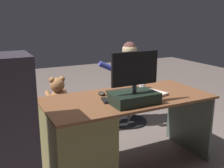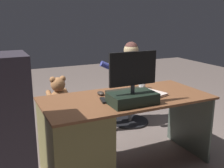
{
  "view_description": "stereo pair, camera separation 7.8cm",
  "coord_description": "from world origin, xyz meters",
  "px_view_note": "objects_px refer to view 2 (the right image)",
  "views": [
    {
      "loc": [
        1.23,
        2.54,
        1.47
      ],
      "look_at": [
        -0.03,
        0.05,
        0.75
      ],
      "focal_mm": 43.2,
      "sensor_mm": 36.0,
      "label": 1
    },
    {
      "loc": [
        1.16,
        2.58,
        1.47
      ],
      "look_at": [
        -0.03,
        0.05,
        0.75
      ],
      "focal_mm": 43.2,
      "sensor_mm": 36.0,
      "label": 2
    }
  ],
  "objects_px": {
    "tv_remote": "(104,100)",
    "person": "(126,77)",
    "desk": "(85,138)",
    "cup": "(142,84)",
    "monitor": "(133,91)",
    "office_chair_teddy": "(60,121)",
    "teddy_bear": "(58,93)",
    "computer_mouse": "(101,93)",
    "keyboard": "(127,91)",
    "visitor_chair": "(130,105)"
  },
  "relations": [
    {
      "from": "desk",
      "to": "teddy_bear",
      "type": "bearing_deg",
      "value": -88.68
    },
    {
      "from": "monitor",
      "to": "person",
      "type": "xyz_separation_m",
      "value": [
        -0.55,
        -1.14,
        -0.17
      ]
    },
    {
      "from": "office_chair_teddy",
      "to": "keyboard",
      "type": "bearing_deg",
      "value": 128.69
    },
    {
      "from": "computer_mouse",
      "to": "cup",
      "type": "xyz_separation_m",
      "value": [
        -0.49,
        -0.04,
        0.03
      ]
    },
    {
      "from": "monitor",
      "to": "person",
      "type": "distance_m",
      "value": 1.28
    },
    {
      "from": "computer_mouse",
      "to": "desk",
      "type": "bearing_deg",
      "value": 35.05
    },
    {
      "from": "cup",
      "to": "teddy_bear",
      "type": "height_order",
      "value": "cup"
    },
    {
      "from": "keyboard",
      "to": "computer_mouse",
      "type": "xyz_separation_m",
      "value": [
        0.28,
        -0.0,
        0.01
      ]
    },
    {
      "from": "monitor",
      "to": "office_chair_teddy",
      "type": "relative_size",
      "value": 0.87
    },
    {
      "from": "cup",
      "to": "tv_remote",
      "type": "height_order",
      "value": "cup"
    },
    {
      "from": "tv_remote",
      "to": "person",
      "type": "distance_m",
      "value": 1.23
    },
    {
      "from": "keyboard",
      "to": "office_chair_teddy",
      "type": "bearing_deg",
      "value": -51.31
    },
    {
      "from": "office_chair_teddy",
      "to": "teddy_bear",
      "type": "distance_m",
      "value": 0.35
    },
    {
      "from": "keyboard",
      "to": "teddy_bear",
      "type": "height_order",
      "value": "teddy_bear"
    },
    {
      "from": "monitor",
      "to": "visitor_chair",
      "type": "bearing_deg",
      "value": -118.54
    },
    {
      "from": "cup",
      "to": "person",
      "type": "distance_m",
      "value": 0.78
    },
    {
      "from": "tv_remote",
      "to": "person",
      "type": "relative_size",
      "value": 0.13
    },
    {
      "from": "desk",
      "to": "monitor",
      "type": "distance_m",
      "value": 0.62
    },
    {
      "from": "cup",
      "to": "office_chair_teddy",
      "type": "height_order",
      "value": "cup"
    },
    {
      "from": "computer_mouse",
      "to": "person",
      "type": "xyz_separation_m",
      "value": [
        -0.69,
        -0.78,
        -0.07
      ]
    },
    {
      "from": "computer_mouse",
      "to": "visitor_chair",
      "type": "distance_m",
      "value": 1.21
    },
    {
      "from": "teddy_bear",
      "to": "computer_mouse",
      "type": "bearing_deg",
      "value": 110.37
    },
    {
      "from": "keyboard",
      "to": "computer_mouse",
      "type": "relative_size",
      "value": 4.38
    },
    {
      "from": "desk",
      "to": "person",
      "type": "xyz_separation_m",
      "value": [
        -0.92,
        -0.94,
        0.28
      ]
    },
    {
      "from": "teddy_bear",
      "to": "person",
      "type": "distance_m",
      "value": 0.95
    },
    {
      "from": "person",
      "to": "teddy_bear",
      "type": "bearing_deg",
      "value": 6.45
    },
    {
      "from": "computer_mouse",
      "to": "visitor_chair",
      "type": "xyz_separation_m",
      "value": [
        -0.77,
        -0.79,
        -0.48
      ]
    },
    {
      "from": "person",
      "to": "office_chair_teddy",
      "type": "bearing_deg",
      "value": 7.17
    },
    {
      "from": "monitor",
      "to": "tv_remote",
      "type": "xyz_separation_m",
      "value": [
        0.2,
        -0.17,
        -0.11
      ]
    },
    {
      "from": "tv_remote",
      "to": "visitor_chair",
      "type": "distance_m",
      "value": 1.37
    },
    {
      "from": "tv_remote",
      "to": "visitor_chair",
      "type": "bearing_deg",
      "value": -118.28
    },
    {
      "from": "monitor",
      "to": "keyboard",
      "type": "relative_size",
      "value": 1.08
    },
    {
      "from": "teddy_bear",
      "to": "visitor_chair",
      "type": "relative_size",
      "value": 0.72
    },
    {
      "from": "monitor",
      "to": "teddy_bear",
      "type": "bearing_deg",
      "value": -69.01
    },
    {
      "from": "desk",
      "to": "computer_mouse",
      "type": "relative_size",
      "value": 16.54
    },
    {
      "from": "teddy_bear",
      "to": "cup",
      "type": "bearing_deg",
      "value": 139.16
    },
    {
      "from": "keyboard",
      "to": "person",
      "type": "bearing_deg",
      "value": -117.54
    },
    {
      "from": "keyboard",
      "to": "teddy_bear",
      "type": "distance_m",
      "value": 0.87
    },
    {
      "from": "office_chair_teddy",
      "to": "person",
      "type": "relative_size",
      "value": 0.47
    },
    {
      "from": "computer_mouse",
      "to": "visitor_chair",
      "type": "bearing_deg",
      "value": -134.28
    },
    {
      "from": "monitor",
      "to": "computer_mouse",
      "type": "bearing_deg",
      "value": -67.85
    },
    {
      "from": "computer_mouse",
      "to": "tv_remote",
      "type": "distance_m",
      "value": 0.2
    },
    {
      "from": "cup",
      "to": "office_chair_teddy",
      "type": "bearing_deg",
      "value": -40.3
    },
    {
      "from": "desk",
      "to": "cup",
      "type": "distance_m",
      "value": 0.84
    },
    {
      "from": "teddy_bear",
      "to": "monitor",
      "type": "bearing_deg",
      "value": 110.99
    },
    {
      "from": "cup",
      "to": "teddy_bear",
      "type": "distance_m",
      "value": 0.99
    },
    {
      "from": "keyboard",
      "to": "visitor_chair",
      "type": "height_order",
      "value": "keyboard"
    },
    {
      "from": "desk",
      "to": "person",
      "type": "distance_m",
      "value": 1.35
    },
    {
      "from": "office_chair_teddy",
      "to": "visitor_chair",
      "type": "xyz_separation_m",
      "value": [
        -1.02,
        -0.13,
        0.01
      ]
    },
    {
      "from": "person",
      "to": "cup",
      "type": "bearing_deg",
      "value": 74.61
    }
  ]
}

